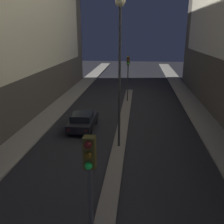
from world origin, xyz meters
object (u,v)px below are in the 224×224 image
object	(u,v)px
traffic_light_mid	(128,69)
car_left_lane	(83,121)
traffic_light_near	(90,182)
street_lamp	(120,43)

from	to	relation	value
traffic_light_mid	car_left_lane	world-z (taller)	traffic_light_mid
traffic_light_near	street_lamp	size ratio (longest dim) A/B	0.52
street_lamp	car_left_lane	distance (m)	7.79
traffic_light_mid	car_left_lane	xyz separation A→B (m)	(-3.26, -8.78, -3.07)
traffic_light_near	traffic_light_mid	size ratio (longest dim) A/B	1.00
traffic_light_near	traffic_light_mid	world-z (taller)	same
traffic_light_near	traffic_light_mid	bearing A→B (deg)	90.00
traffic_light_near	car_left_lane	world-z (taller)	traffic_light_near
traffic_light_near	traffic_light_mid	xyz separation A→B (m)	(0.00, 21.95, 0.00)
car_left_lane	traffic_light_near	bearing A→B (deg)	-76.09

